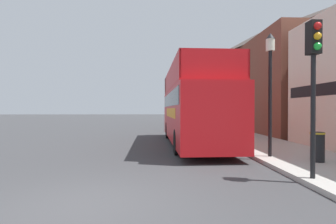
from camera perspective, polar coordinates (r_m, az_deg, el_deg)
The scene contains 9 objects.
ground_plane at distance 26.30m, azimuth -5.88°, elevation -3.58°, with size 144.00×144.00×0.00m, color #3D3D3F.
sidewalk at distance 23.92m, azimuth 10.83°, elevation -3.84°, with size 3.68×108.00×0.14m.
brick_terrace_rear at distance 28.60m, azimuth 18.82°, elevation 6.41°, with size 6.00×22.60×9.66m.
tour_bus at distance 14.25m, azimuth 5.41°, elevation 0.45°, with size 2.75×10.50×4.08m.
parked_car_ahead_of_bus at distance 22.36m, azimuth 3.90°, elevation -2.64°, with size 2.07×4.37×1.39m.
traffic_signal at distance 7.78m, azimuth 29.18°, elevation 9.19°, with size 0.28×0.42×4.04m.
lamp_post_nearest at distance 10.70m, azimuth 21.35°, elevation 8.23°, with size 0.35×0.35×4.65m.
lamp_post_second at distance 19.58m, azimuth 9.74°, elevation 5.08°, with size 0.35×0.35×4.81m.
litter_bin at distance 10.29m, azimuth 29.76°, elevation -6.44°, with size 0.48×0.48×1.01m.
Camera 1 is at (1.47, -5.19, 1.92)m, focal length 28.00 mm.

